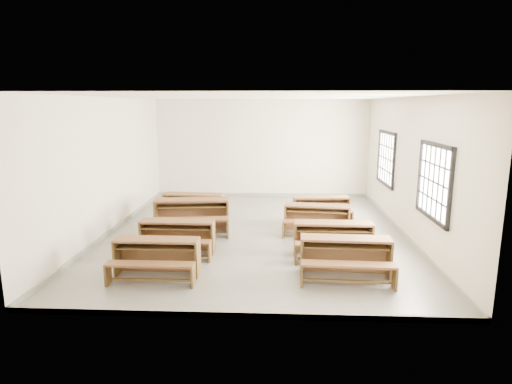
{
  "coord_description": "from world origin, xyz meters",
  "views": [
    {
      "loc": [
        0.47,
        -9.89,
        3.03
      ],
      "look_at": [
        0.0,
        0.0,
        1.0
      ],
      "focal_mm": 30.0,
      "sensor_mm": 36.0,
      "label": 1
    }
  ],
  "objects_px": {
    "desk_set_6": "(317,217)",
    "desk_set_7": "(321,207)",
    "desk_set_0": "(157,255)",
    "desk_set_1": "(177,234)",
    "desk_set_4": "(346,255)",
    "desk_set_2": "(192,213)",
    "desk_set_3": "(193,205)",
    "desk_set_5": "(333,237)"
  },
  "relations": [
    {
      "from": "desk_set_4",
      "to": "desk_set_0",
      "type": "bearing_deg",
      "value": -175.34
    },
    {
      "from": "desk_set_4",
      "to": "desk_set_7",
      "type": "relative_size",
      "value": 1.08
    },
    {
      "from": "desk_set_3",
      "to": "desk_set_5",
      "type": "distance_m",
      "value": 4.26
    },
    {
      "from": "desk_set_1",
      "to": "desk_set_7",
      "type": "xyz_separation_m",
      "value": [
        3.23,
        2.61,
        -0.02
      ]
    },
    {
      "from": "desk_set_1",
      "to": "desk_set_7",
      "type": "height_order",
      "value": "desk_set_1"
    },
    {
      "from": "desk_set_1",
      "to": "desk_set_3",
      "type": "height_order",
      "value": "desk_set_3"
    },
    {
      "from": "desk_set_0",
      "to": "desk_set_2",
      "type": "distance_m",
      "value": 2.75
    },
    {
      "from": "desk_set_1",
      "to": "desk_set_2",
      "type": "bearing_deg",
      "value": 90.15
    },
    {
      "from": "desk_set_0",
      "to": "desk_set_7",
      "type": "height_order",
      "value": "desk_set_0"
    },
    {
      "from": "desk_set_2",
      "to": "desk_set_7",
      "type": "height_order",
      "value": "desk_set_2"
    },
    {
      "from": "desk_set_1",
      "to": "desk_set_3",
      "type": "xyz_separation_m",
      "value": [
        -0.16,
        2.57,
        0.02
      ]
    },
    {
      "from": "desk_set_7",
      "to": "desk_set_3",
      "type": "bearing_deg",
      "value": 176.83
    },
    {
      "from": "desk_set_0",
      "to": "desk_set_2",
      "type": "bearing_deg",
      "value": 88.15
    },
    {
      "from": "desk_set_6",
      "to": "desk_set_7",
      "type": "bearing_deg",
      "value": 85.23
    },
    {
      "from": "desk_set_0",
      "to": "desk_set_6",
      "type": "bearing_deg",
      "value": 41.72
    },
    {
      "from": "desk_set_3",
      "to": "desk_set_7",
      "type": "relative_size",
      "value": 1.09
    },
    {
      "from": "desk_set_3",
      "to": "desk_set_5",
      "type": "xyz_separation_m",
      "value": [
        3.35,
        -2.63,
        -0.0
      ]
    },
    {
      "from": "desk_set_0",
      "to": "desk_set_1",
      "type": "bearing_deg",
      "value": 85.94
    },
    {
      "from": "desk_set_2",
      "to": "desk_set_0",
      "type": "bearing_deg",
      "value": -98.07
    },
    {
      "from": "desk_set_2",
      "to": "desk_set_7",
      "type": "bearing_deg",
      "value": 12.59
    },
    {
      "from": "desk_set_4",
      "to": "desk_set_6",
      "type": "distance_m",
      "value": 2.64
    },
    {
      "from": "desk_set_2",
      "to": "desk_set_3",
      "type": "relative_size",
      "value": 1.14
    },
    {
      "from": "desk_set_1",
      "to": "desk_set_3",
      "type": "distance_m",
      "value": 2.57
    },
    {
      "from": "desk_set_0",
      "to": "desk_set_4",
      "type": "xyz_separation_m",
      "value": [
        3.37,
        0.11,
        0.02
      ]
    },
    {
      "from": "desk_set_3",
      "to": "desk_set_5",
      "type": "bearing_deg",
      "value": -33.97
    },
    {
      "from": "desk_set_3",
      "to": "desk_set_6",
      "type": "bearing_deg",
      "value": -14.14
    },
    {
      "from": "desk_set_2",
      "to": "desk_set_1",
      "type": "bearing_deg",
      "value": -96.31
    },
    {
      "from": "desk_set_1",
      "to": "desk_set_4",
      "type": "xyz_separation_m",
      "value": [
        3.28,
        -1.1,
        0.02
      ]
    },
    {
      "from": "desk_set_6",
      "to": "desk_set_7",
      "type": "distance_m",
      "value": 1.11
    },
    {
      "from": "desk_set_3",
      "to": "desk_set_7",
      "type": "distance_m",
      "value": 3.38
    },
    {
      "from": "desk_set_6",
      "to": "desk_set_7",
      "type": "height_order",
      "value": "desk_set_6"
    },
    {
      "from": "desk_set_1",
      "to": "desk_set_2",
      "type": "relative_size",
      "value": 0.82
    },
    {
      "from": "desk_set_4",
      "to": "desk_set_6",
      "type": "height_order",
      "value": "desk_set_4"
    },
    {
      "from": "desk_set_5",
      "to": "desk_set_6",
      "type": "relative_size",
      "value": 0.98
    },
    {
      "from": "desk_set_4",
      "to": "desk_set_5",
      "type": "bearing_deg",
      "value": 97.19
    },
    {
      "from": "desk_set_5",
      "to": "desk_set_7",
      "type": "xyz_separation_m",
      "value": [
        0.03,
        2.67,
        -0.03
      ]
    },
    {
      "from": "desk_set_3",
      "to": "desk_set_6",
      "type": "height_order",
      "value": "desk_set_3"
    },
    {
      "from": "desk_set_5",
      "to": "desk_set_7",
      "type": "distance_m",
      "value": 2.67
    },
    {
      "from": "desk_set_1",
      "to": "desk_set_3",
      "type": "bearing_deg",
      "value": 93.96
    },
    {
      "from": "desk_set_1",
      "to": "desk_set_6",
      "type": "bearing_deg",
      "value": 27.37
    },
    {
      "from": "desk_set_0",
      "to": "desk_set_6",
      "type": "height_order",
      "value": "desk_set_6"
    },
    {
      "from": "desk_set_1",
      "to": "desk_set_6",
      "type": "xyz_separation_m",
      "value": [
        3.01,
        1.52,
        0.0
      ]
    }
  ]
}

